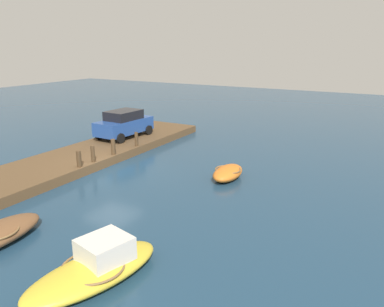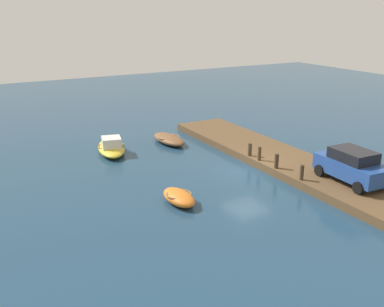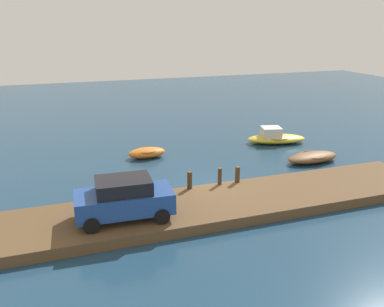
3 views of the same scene
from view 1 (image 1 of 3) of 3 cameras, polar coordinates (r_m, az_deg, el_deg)
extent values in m
plane|color=navy|center=(20.27, -12.19, -2.81)|extent=(84.00, 84.00, 0.00)
cube|color=brown|center=(22.04, -17.57, -1.02)|extent=(21.21, 3.97, 0.48)
ellipsoid|color=orange|center=(18.85, 5.43, -2.92)|extent=(2.44, 1.30, 0.65)
torus|color=olive|center=(18.79, 5.44, -2.41)|extent=(1.33, 1.33, 0.07)
ellipsoid|color=gold|center=(11.46, -14.62, -16.87)|extent=(4.48, 2.67, 0.62)
torus|color=olive|center=(11.37, -14.68, -16.15)|extent=(2.18, 2.18, 0.07)
cube|color=silver|center=(11.38, -13.00, -13.92)|extent=(1.59, 1.49, 0.68)
cylinder|color=#47331E|center=(23.26, -8.39, 2.16)|extent=(0.21, 0.21, 0.86)
cylinder|color=#47331E|center=(21.67, -11.80, 0.99)|extent=(0.25, 0.25, 0.88)
cylinder|color=#47331E|center=(20.54, -14.74, -0.05)|extent=(0.20, 0.20, 0.88)
cylinder|color=#47331E|center=(19.88, -16.69, -0.80)|extent=(0.25, 0.25, 0.84)
cube|color=#234793|center=(25.61, -10.20, 4.13)|extent=(4.11, 2.02, 0.88)
cube|color=black|center=(25.47, -10.28, 5.74)|extent=(2.33, 1.71, 0.59)
cylinder|color=black|center=(24.10, -10.77, 2.27)|extent=(0.65, 0.25, 0.64)
cylinder|color=black|center=(25.35, -13.82, 2.77)|extent=(0.65, 0.25, 0.64)
cylinder|color=black|center=(26.17, -6.60, 3.54)|extent=(0.65, 0.25, 0.64)
cylinder|color=black|center=(27.33, -9.61, 3.96)|extent=(0.65, 0.25, 0.64)
camera|label=2|loc=(34.64, 34.91, 18.22)|focal=41.33mm
camera|label=3|loc=(38.23, -27.55, 17.38)|focal=37.74mm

